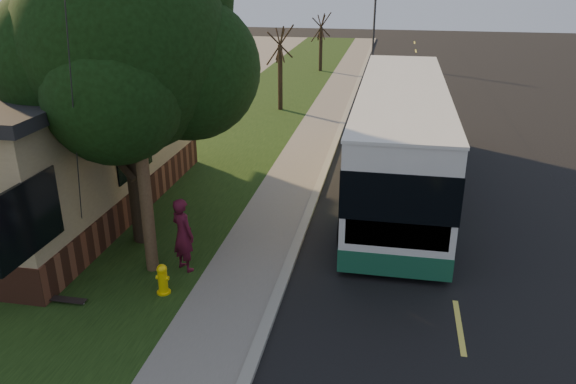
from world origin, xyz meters
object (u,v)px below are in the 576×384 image
(bare_tree_near, at_px, (280,69))
(traffic_signal, at_px, (374,22))
(utility_pole, at_px, (134,86))
(transit_bus, at_px, (400,135))
(leafy_tree, at_px, (128,50))
(skateboard_spare, at_px, (68,300))
(fire_hydrant, at_px, (163,279))
(bare_tree_far, at_px, (321,43))
(dumpster, at_px, (44,165))
(distant_car, at_px, (392,78))
(skateboarder, at_px, (183,235))

(bare_tree_near, distance_m, traffic_signal, 16.52)
(utility_pole, distance_m, transit_bus, 9.53)
(leafy_tree, xyz_separation_m, transit_bus, (6.76, 5.30, -3.30))
(skateboard_spare, bearing_deg, leafy_tree, 83.52)
(fire_hydrant, distance_m, bare_tree_far, 30.04)
(utility_pole, height_order, leafy_tree, utility_pole)
(utility_pole, bearing_deg, bare_tree_far, 89.40)
(utility_pole, xyz_separation_m, bare_tree_far, (0.31, 29.01, -2.63))
(bare_tree_far, xyz_separation_m, dumpster, (-6.50, -23.85, -1.36))
(transit_bus, xyz_separation_m, distant_car, (-0.45, 16.11, -1.09))
(fire_hydrant, height_order, traffic_signal, traffic_signal)
(bare_tree_far, bearing_deg, distant_car, -49.13)
(transit_bus, distance_m, dumpster, 12.29)
(utility_pole, height_order, distant_car, utility_pole)
(leafy_tree, bearing_deg, transit_bus, 38.06)
(utility_pole, xyz_separation_m, skateboard_spare, (-1.25, -1.77, -4.50))
(leafy_tree, distance_m, bare_tree_near, 15.66)
(dumpster, bearing_deg, bare_tree_far, 74.75)
(bare_tree_near, bearing_deg, leafy_tree, -92.50)
(bare_tree_far, distance_m, dumpster, 24.75)
(bare_tree_near, relative_size, transit_bus, 0.33)
(leafy_tree, relative_size, bare_tree_near, 1.81)
(leafy_tree, relative_size, skateboarder, 4.13)
(utility_pole, distance_m, skateboard_spare, 5.00)
(bare_tree_far, bearing_deg, dumpster, -105.25)
(fire_hydrant, distance_m, transit_bus, 9.60)
(leafy_tree, xyz_separation_m, distant_car, (6.31, 21.41, -4.39))
(bare_tree_near, distance_m, skateboarder, 16.92)
(distant_car, bearing_deg, fire_hydrant, -94.69)
(skateboarder, bearing_deg, bare_tree_far, -57.07)
(bare_tree_far, distance_m, skateboard_spare, 30.87)
(fire_hydrant, height_order, leafy_tree, leafy_tree)
(utility_pole, relative_size, skateboard_spare, 10.70)
(bare_tree_near, xyz_separation_m, traffic_signal, (4.00, 16.00, 1.01))
(traffic_signal, relative_size, dumpster, 3.98)
(transit_bus, bearing_deg, leafy_tree, -141.94)
(bare_tree_near, relative_size, skateboard_spare, 5.08)
(dumpster, bearing_deg, leafy_tree, -33.33)
(bare_tree_near, xyz_separation_m, transit_bus, (6.09, -10.06, -0.28))
(fire_hydrant, relative_size, utility_pole, 0.08)
(bare_tree_near, relative_size, dumpster, 3.12)
(skateboarder, bearing_deg, distant_car, -69.52)
(skateboarder, bearing_deg, skateboard_spare, 75.04)
(leafy_tree, height_order, dumpster, leafy_tree)
(bare_tree_near, bearing_deg, dumpster, -116.86)
(utility_pole, distance_m, skateboarder, 3.71)
(fire_hydrant, bearing_deg, bare_tree_near, 92.86)
(bare_tree_near, relative_size, traffic_signal, 0.78)
(distant_car, bearing_deg, bare_tree_far, 137.33)
(bare_tree_near, xyz_separation_m, skateboard_spare, (-1.06, -18.77, -2.02))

